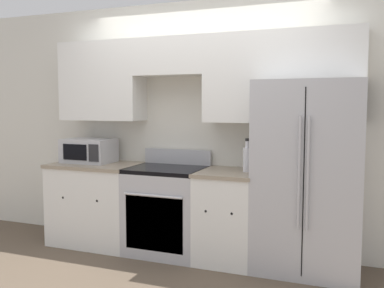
% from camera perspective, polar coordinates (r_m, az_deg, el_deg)
% --- Properties ---
extents(ground_plane, '(12.00, 12.00, 0.00)m').
position_cam_1_polar(ground_plane, '(4.20, -1.59, -15.95)').
color(ground_plane, brown).
extents(wall_back, '(8.00, 0.39, 2.60)m').
position_cam_1_polar(wall_back, '(4.46, 1.48, 4.91)').
color(wall_back, silver).
rests_on(wall_back, ground_plane).
extents(lower_cabinets_left, '(0.95, 0.64, 0.88)m').
position_cam_1_polar(lower_cabinets_left, '(4.85, -12.56, -7.70)').
color(lower_cabinets_left, white).
rests_on(lower_cabinets_left, ground_plane).
extents(lower_cabinets_right, '(0.57, 0.64, 0.88)m').
position_cam_1_polar(lower_cabinets_right, '(4.23, 4.84, -9.53)').
color(lower_cabinets_right, white).
rests_on(lower_cabinets_right, ground_plane).
extents(oven_range, '(0.76, 0.65, 1.04)m').
position_cam_1_polar(oven_range, '(4.45, -3.35, -8.72)').
color(oven_range, '#B7B7BC').
rests_on(oven_range, ground_plane).
extents(refrigerator, '(0.94, 0.76, 1.74)m').
position_cam_1_polar(refrigerator, '(4.05, 15.24, -4.20)').
color(refrigerator, '#B7B7BC').
rests_on(refrigerator, ground_plane).
extents(microwave, '(0.54, 0.38, 0.26)m').
position_cam_1_polar(microwave, '(4.87, -13.58, -0.85)').
color(microwave, '#B7B7BC').
rests_on(microwave, lower_cabinets_left).
extents(bottle, '(0.08, 0.08, 0.32)m').
position_cam_1_polar(bottle, '(4.10, 7.33, -1.94)').
color(bottle, silver).
rests_on(bottle, lower_cabinets_right).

